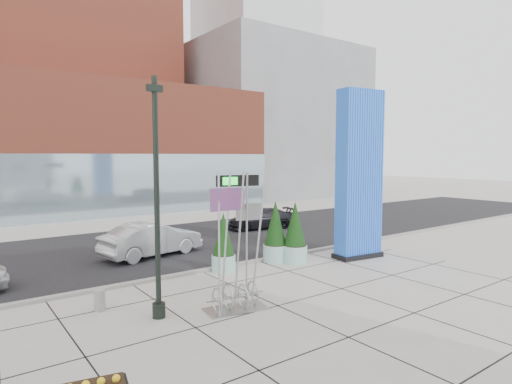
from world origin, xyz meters
TOP-DOWN VIEW (x-y plane):
  - ground at (0.00, 0.00)m, footprint 160.00×160.00m
  - street_asphalt at (0.00, 10.00)m, footprint 80.00×12.00m
  - curb_edge at (0.00, 4.00)m, footprint 80.00×0.30m
  - tower_podium at (1.00, 27.00)m, footprint 34.00×10.00m
  - tower_glass_front at (1.00, 22.20)m, footprint 34.00×0.60m
  - building_grey_parking at (26.00, 32.00)m, footprint 20.00×18.00m
  - building_pale_office at (36.00, 48.00)m, footprint 16.00×16.00m
  - blue_pylon at (8.29, 1.89)m, footprint 2.49×1.34m
  - lamp_post at (-2.52, 0.34)m, footprint 0.47×0.39m
  - public_art_sculpture at (-0.28, -0.47)m, footprint 2.06×1.26m
  - concrete_bollard at (-3.78, 1.98)m, footprint 0.34×0.34m
  - overhead_street_sign at (2.40, 3.80)m, footprint 1.89×0.57m
  - round_planter_east at (4.60, 3.60)m, footprint 1.13×1.13m
  - round_planter_mid at (5.20, 2.93)m, footprint 1.12×1.12m
  - round_planter_west at (1.80, 3.60)m, footprint 1.00×1.00m
  - car_silver_mid at (0.44, 7.93)m, footprint 5.17×2.62m
  - car_dark_east at (9.40, 11.06)m, footprint 4.87×2.85m

SIDE VIEW (x-z plane):
  - ground at x=0.00m, z-range 0.00..0.00m
  - street_asphalt at x=0.00m, z-range 0.00..0.02m
  - curb_edge at x=0.00m, z-range 0.00..0.12m
  - concrete_bollard at x=-3.78m, z-range 0.00..0.66m
  - car_dark_east at x=9.40m, z-range 0.00..1.32m
  - car_silver_mid at x=0.44m, z-range 0.00..1.63m
  - public_art_sculpture at x=-0.28m, z-range -1.05..3.36m
  - round_planter_west at x=1.80m, z-range -0.07..2.44m
  - round_planter_mid at x=5.20m, z-range -0.07..2.73m
  - round_planter_east at x=4.60m, z-range -0.08..2.74m
  - tower_glass_front at x=1.00m, z-range 0.00..5.00m
  - lamp_post at x=-2.52m, z-range -0.65..6.50m
  - overhead_street_sign at x=2.40m, z-range 1.45..5.48m
  - blue_pylon at x=8.29m, z-range -0.13..7.78m
  - tower_podium at x=1.00m, z-range 0.00..11.00m
  - building_grey_parking at x=26.00m, z-range 0.00..18.00m
  - building_pale_office at x=36.00m, z-range 0.00..55.00m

